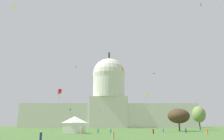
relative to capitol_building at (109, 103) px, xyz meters
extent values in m
cube|color=beige|center=(-37.37, 0.00, -11.31)|extent=(74.74, 21.68, 20.12)
cube|color=beige|center=(37.37, 0.00, -11.31)|extent=(74.74, 21.68, 20.12)
cube|color=beige|center=(0.00, 0.00, -8.42)|extent=(31.96, 23.85, 25.91)
cylinder|color=beige|center=(0.00, 0.00, 15.13)|extent=(28.25, 28.25, 21.19)
sphere|color=beige|center=(0.00, 0.00, 25.73)|extent=(29.30, 29.30, 29.30)
cylinder|color=#2D3833|center=(0.00, 0.00, 43.55)|extent=(1.80, 1.80, 6.34)
cube|color=white|center=(-9.57, -121.23, -20.27)|extent=(6.57, 6.48, 2.21)
pyramid|color=white|center=(-9.57, -121.23, -17.02)|extent=(6.90, 6.81, 2.14)
cylinder|color=#42301E|center=(31.44, -99.50, -19.13)|extent=(0.58, 0.58, 4.48)
ellipsoid|color=#42301E|center=(31.44, -99.50, -15.00)|extent=(12.96, 12.96, 6.31)
cylinder|color=brown|center=(48.58, -77.81, -18.62)|extent=(0.63, 0.63, 5.50)
ellipsoid|color=olive|center=(48.58, -77.81, -13.34)|extent=(8.64, 9.55, 8.44)
cylinder|color=navy|center=(28.76, -115.95, -20.68)|extent=(0.53, 0.53, 1.38)
sphere|color=#A37556|center=(28.76, -115.95, -19.87)|extent=(0.31, 0.31, 0.25)
cylinder|color=#703D93|center=(21.92, -111.07, -20.74)|extent=(0.46, 0.46, 1.27)
sphere|color=tan|center=(21.92, -111.07, -19.98)|extent=(0.31, 0.31, 0.25)
cylinder|color=tan|center=(-6.04, -129.97, -20.64)|extent=(0.63, 0.63, 1.46)
sphere|color=#A37556|center=(-6.04, -129.97, -19.78)|extent=(0.36, 0.36, 0.26)
cylinder|color=orange|center=(30.36, -130.00, -20.70)|extent=(0.67, 0.67, 1.34)
sphere|color=#A37556|center=(30.36, -130.00, -19.90)|extent=(0.35, 0.35, 0.25)
cylinder|color=#1E757A|center=(-1.99, -117.67, -20.74)|extent=(0.49, 0.49, 1.26)
sphere|color=#A37556|center=(-1.99, -117.67, -20.00)|extent=(0.27, 0.27, 0.23)
cylinder|color=navy|center=(-8.42, -160.20, -20.60)|extent=(0.41, 0.41, 1.54)
sphere|color=beige|center=(-8.42, -160.20, -19.72)|extent=(0.26, 0.26, 0.24)
cylinder|color=maroon|center=(15.29, -127.28, -20.67)|extent=(0.58, 0.58, 1.41)
sphere|color=#A37556|center=(15.29, -127.28, -19.86)|extent=(0.27, 0.27, 0.21)
cylinder|color=#1E757A|center=(2.39, -121.29, -20.67)|extent=(0.49, 0.49, 1.41)
sphere|color=tan|center=(2.39, -121.29, -19.85)|extent=(0.29, 0.29, 0.24)
cylinder|color=tan|center=(3.03, -151.79, -20.67)|extent=(0.46, 0.46, 1.41)
sphere|color=beige|center=(3.03, -151.79, -19.85)|extent=(0.25, 0.25, 0.22)
cube|color=#D1339E|center=(-24.62, -32.78, 24.61)|extent=(0.65, 0.34, 1.14)
pyramid|color=blue|center=(1.02, -102.53, -1.98)|extent=(1.43, 1.35, 0.43)
cylinder|color=blue|center=(1.15, -102.88, -4.24)|extent=(0.45, 0.25, 3.09)
cube|color=orange|center=(6.70, -110.48, 2.41)|extent=(1.52, 1.52, 0.72)
cube|color=orange|center=(6.70, -110.48, 3.04)|extent=(1.52, 1.52, 0.72)
pyramid|color=purple|center=(1.19, -27.14, -1.98)|extent=(1.66, 1.31, 0.35)
cube|color=red|center=(-13.36, -128.75, -8.98)|extent=(1.39, 1.42, 0.75)
cube|color=red|center=(-13.36, -128.75, -8.34)|extent=(1.39, 1.42, 0.75)
cylinder|color=red|center=(-13.48, -128.75, -10.15)|extent=(0.35, 0.16, 1.91)
cube|color=yellow|center=(-30.46, -129.07, 20.19)|extent=(1.18, 0.94, 1.54)
cylinder|color=white|center=(-30.50, -129.07, 18.72)|extent=(0.25, 0.14, 1.45)
pyramid|color=white|center=(-32.70, -73.53, 29.96)|extent=(1.06, 1.46, 0.19)
cylinder|color=white|center=(-32.36, -73.63, 28.51)|extent=(0.26, 0.18, 1.54)
cube|color=black|center=(36.88, -120.17, 26.12)|extent=(0.49, 0.54, 1.15)
cylinder|color=gold|center=(37.01, -120.17, 24.16)|extent=(0.17, 0.19, 2.79)
cube|color=teal|center=(-20.34, -72.11, -10.68)|extent=(0.92, 1.00, 0.69)
cube|color=teal|center=(-20.34, -72.11, -10.21)|extent=(0.92, 1.00, 0.69)
cylinder|color=teal|center=(-20.29, -72.11, -11.50)|extent=(0.17, 0.23, 1.25)
cube|color=green|center=(-6.84, -24.85, -7.96)|extent=(0.34, 1.04, 1.11)
cube|color=gold|center=(20.05, -85.94, -4.67)|extent=(1.19, 1.17, 0.52)
cube|color=gold|center=(20.05, -85.94, -4.11)|extent=(1.19, 1.17, 0.52)
cube|color=pink|center=(26.73, -40.20, -11.85)|extent=(0.43, 1.03, 1.01)
pyramid|color=#8CD133|center=(-29.22, -38.69, -11.44)|extent=(1.34, 1.61, 0.17)
pyramid|color=#D1339E|center=(29.20, -60.69, 12.64)|extent=(1.61, 1.10, 0.40)
camera|label=1|loc=(2.81, -196.49, -18.61)|focal=35.50mm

